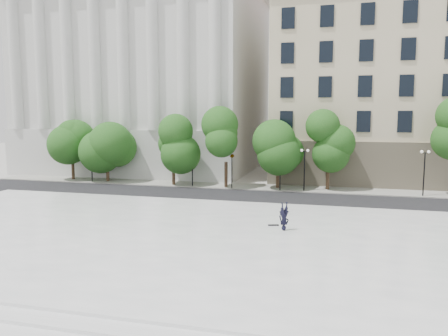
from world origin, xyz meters
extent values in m
plane|color=#A6A39D|center=(0.00, 0.00, 0.00)|extent=(160.00, 160.00, 0.00)
cube|color=white|center=(0.00, 3.00, 0.23)|extent=(44.00, 22.00, 0.45)
cube|color=black|center=(0.00, 18.00, 0.01)|extent=(60.00, 8.00, 0.02)
cube|color=#A7A59A|center=(0.00, 24.00, 0.06)|extent=(60.00, 4.00, 0.12)
cube|color=silver|center=(-17.00, 39.00, 12.50)|extent=(30.00, 26.00, 25.00)
cube|color=beige|center=(20.00, 39.00, 10.50)|extent=(36.00, 26.00, 21.00)
cylinder|color=black|center=(-1.21, 22.30, 1.75)|extent=(0.10, 0.10, 3.50)
imported|color=black|center=(-1.21, 22.30, 3.89)|extent=(0.77, 1.97, 0.78)
cylinder|color=black|center=(3.86, 22.30, 1.75)|extent=(0.10, 0.10, 3.50)
imported|color=black|center=(3.86, 22.30, 3.89)|extent=(0.68, 1.98, 0.78)
imported|color=black|center=(6.21, 5.61, 0.70)|extent=(1.47, 1.92, 0.50)
cube|color=black|center=(5.40, 6.59, 0.49)|extent=(0.74, 0.40, 0.07)
cube|color=white|center=(0.00, -8.50, 0.15)|extent=(44.00, 1.00, 0.30)
cylinder|color=#382619|center=(-21.17, 23.88, 1.39)|extent=(0.36, 0.36, 2.77)
sphere|color=#185017|center=(-21.17, 23.88, 5.15)|extent=(4.21, 4.21, 4.21)
cylinder|color=#382619|center=(-16.27, 23.36, 1.25)|extent=(0.36, 0.36, 2.49)
sphere|color=#185017|center=(-16.27, 23.36, 4.62)|extent=(4.24, 4.24, 4.24)
cylinder|color=#382619|center=(-7.99, 23.01, 1.26)|extent=(0.36, 0.36, 2.52)
sphere|color=#185017|center=(-7.99, 23.01, 4.67)|extent=(4.00, 4.00, 4.00)
cylinder|color=#382619|center=(-2.00, 22.92, 1.40)|extent=(0.36, 0.36, 2.80)
sphere|color=#185017|center=(-2.00, 22.92, 5.19)|extent=(3.94, 3.94, 3.94)
cylinder|color=#382619|center=(3.42, 23.78, 1.30)|extent=(0.36, 0.36, 2.59)
sphere|color=#185017|center=(3.42, 23.78, 4.82)|extent=(4.35, 4.35, 4.35)
cylinder|color=#382619|center=(8.57, 24.01, 1.34)|extent=(0.36, 0.36, 2.68)
sphere|color=#185017|center=(8.57, 24.01, 4.97)|extent=(3.42, 3.42, 3.42)
cylinder|color=black|center=(-17.85, 22.60, 2.05)|extent=(0.12, 0.12, 4.10)
cube|color=black|center=(-17.85, 22.60, 4.10)|extent=(0.60, 0.06, 0.06)
sphere|color=white|center=(-18.15, 22.60, 4.20)|extent=(0.28, 0.28, 0.28)
sphere|color=white|center=(-17.55, 22.60, 4.20)|extent=(0.28, 0.28, 0.28)
cylinder|color=black|center=(-5.67, 22.60, 2.13)|extent=(0.12, 0.12, 4.26)
cube|color=black|center=(-5.67, 22.60, 4.26)|extent=(0.60, 0.06, 0.06)
sphere|color=white|center=(-5.97, 22.60, 4.36)|extent=(0.28, 0.28, 0.28)
sphere|color=white|center=(-5.37, 22.60, 4.36)|extent=(0.28, 0.28, 0.28)
cylinder|color=black|center=(6.27, 22.60, 2.06)|extent=(0.12, 0.12, 4.13)
cube|color=black|center=(6.27, 22.60, 4.13)|extent=(0.60, 0.06, 0.06)
sphere|color=white|center=(5.97, 22.60, 4.23)|extent=(0.28, 0.28, 0.28)
sphere|color=white|center=(6.57, 22.60, 4.23)|extent=(0.28, 0.28, 0.28)
cylinder|color=black|center=(17.48, 22.60, 2.12)|extent=(0.12, 0.12, 4.24)
cube|color=black|center=(17.48, 22.60, 4.24)|extent=(0.60, 0.06, 0.06)
sphere|color=white|center=(17.18, 22.60, 4.34)|extent=(0.28, 0.28, 0.28)
sphere|color=white|center=(17.78, 22.60, 4.34)|extent=(0.28, 0.28, 0.28)
camera|label=1|loc=(9.29, -21.82, 7.88)|focal=35.00mm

